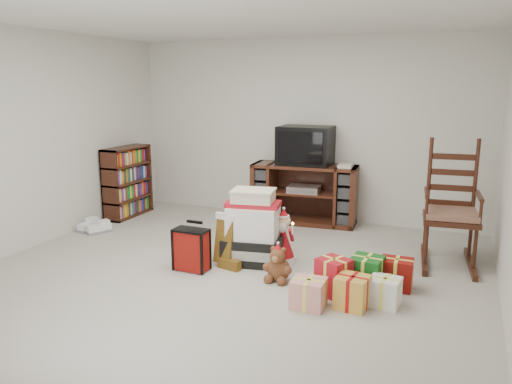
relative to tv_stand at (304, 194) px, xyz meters
The scene contains 13 objects.
room 2.38m from the tv_stand, 93.09° to the right, with size 5.01×5.01×2.51m.
tv_stand is the anchor object (origin of this frame).
bookshelf 2.54m from the tv_stand, 165.21° to the right, with size 0.27×0.82×1.00m.
rocking_chair 2.11m from the tv_stand, 25.65° to the right, with size 0.64×0.96×1.37m.
gift_pile 1.73m from the tv_stand, 90.67° to the right, with size 0.69×0.55×0.78m.
red_suitcase 2.26m from the tv_stand, 103.03° to the right, with size 0.34×0.18×0.51m.
stocking 1.97m from the tv_stand, 97.43° to the right, with size 0.27×0.11×0.57m, color #0D7D17, non-canonical shape.
teddy_bear 2.16m from the tv_stand, 79.07° to the right, with size 0.23×0.20×0.34m.
santa_figurine 1.56m from the tv_stand, 80.75° to the right, with size 0.28×0.27×0.58m.
mrs_claus_figurine 1.21m from the tv_stand, 116.23° to the right, with size 0.30×0.29×0.62m.
sneaker_pair 2.83m from the tv_stand, 147.80° to the right, with size 0.40×0.34×0.11m.
gift_cluster 2.54m from the tv_stand, 61.57° to the right, with size 0.78×1.09×0.27m.
crt_television 0.66m from the tv_stand, 99.65° to the left, with size 0.71×0.52×0.52m.
Camera 1 is at (2.11, -4.19, 1.88)m, focal length 35.00 mm.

